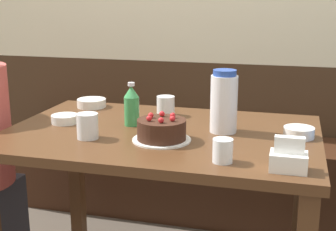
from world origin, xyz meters
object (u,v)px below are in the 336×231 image
Objects in this scene: bowl_soup_white at (65,119)px; napkin_holder at (289,158)px; glass_water_tall at (223,151)px; glass_shot_small at (87,126)px; bench_seat at (201,176)px; bowl_rice_small at (92,103)px; bowl_side_dish at (299,132)px; glass_tumbler_short at (166,106)px; soju_bottle at (132,105)px; birthday_cake at (162,130)px; water_pitcher at (224,102)px.

napkin_holder is at bearing -19.32° from bowl_soup_white.
glass_shot_small reaches higher than glass_water_tall.
bench_seat is 0.86m from bowl_rice_small.
bowl_rice_small is 0.97m from bowl_side_dish.
glass_water_tall is 0.62m from glass_tumbler_short.
soju_bottle is at bearing 65.63° from glass_shot_small.
bowl_side_dish is at bearing -56.63° from bench_seat.
soju_bottle is at bearing -115.10° from glass_tumbler_short.
birthday_cake is at bearing 145.88° from glass_water_tall.
water_pitcher is at bearing 179.77° from bowl_side_dish.
bench_seat is 27.06× the size of glass_tumbler_short.
soju_bottle reaches higher than bowl_side_dish.
bowl_soup_white is (-0.45, 0.13, -0.02)m from birthday_cake.
glass_water_tall is 0.81× the size of glass_shot_small.
glass_tumbler_short is (-0.08, 0.36, 0.00)m from birthday_cake.
bowl_soup_white is 0.43m from glass_tumbler_short.
soju_bottle reaches higher than glass_water_tall.
water_pitcher is at bearing 0.56° from soju_bottle.
glass_tumbler_short is (-0.33, 0.52, 0.00)m from glass_water_tall.
bowl_side_dish is at bearing -14.75° from bowl_rice_small.
bench_seat is 0.99m from soju_bottle.
glass_tumbler_short is (-0.53, 0.54, 0.00)m from napkin_holder.
bench_seat is at bearing 85.42° from glass_tumbler_short.
bowl_soup_white is 0.93m from bowl_side_dish.
bowl_side_dish is at bearing 2.66° from bowl_soup_white.
soju_bottle is at bearing 150.19° from napkin_holder.
soju_bottle is 0.29m from bowl_soup_white.
glass_shot_small is (-0.10, -0.21, -0.04)m from soju_bottle.
birthday_cake is 2.81× the size of glass_water_tall.
water_pitcher is 1.37× the size of soju_bottle.
napkin_holder is 0.82× the size of bowl_rice_small.
glass_water_tall reaches higher than bowl_side_dish.
water_pitcher reaches higher than soju_bottle.
glass_shot_small reaches higher than bench_seat.
soju_bottle reaches higher than bowl_soup_white.
bowl_rice_small is at bearing 112.65° from glass_shot_small.
birthday_cake is at bearing -44.14° from soju_bottle.
napkin_holder reaches higher than glass_water_tall.
napkin_holder is at bearing -66.99° from bench_seat.
bowl_rice_small is (-0.01, 0.29, 0.00)m from bowl_soup_white.
bowl_side_dish is at bearing 85.11° from napkin_holder.
napkin_holder is at bearing -11.31° from glass_shot_small.
birthday_cake is at bearing -42.13° from bowl_rice_small.
glass_water_tall is at bearing 174.15° from napkin_holder.
glass_tumbler_short reaches higher than bench_seat.
birthday_cake reaches higher than glass_water_tall.
soju_bottle reaches higher than birthday_cake.
bowl_soup_white is (-0.41, -0.82, 0.53)m from bench_seat.
water_pitcher is 0.30m from bowl_side_dish.
glass_shot_small is at bearing -103.15° from bench_seat.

